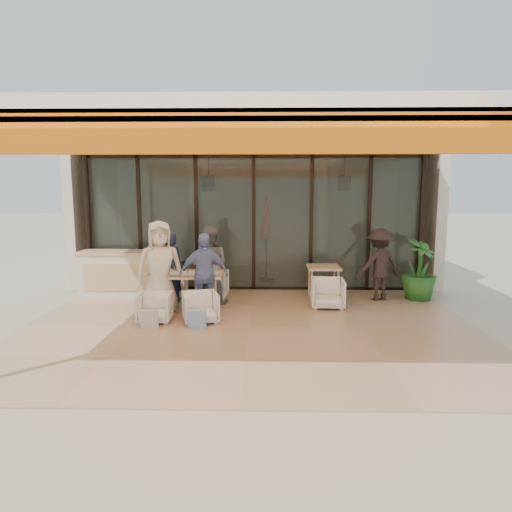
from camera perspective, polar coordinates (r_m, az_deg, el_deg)
The scene contains 21 objects.
ground at distance 8.11m, azimuth -0.86°, elevation -9.02°, with size 70.00×70.00×0.00m, color #C6B293.
terrace_floor at distance 8.11m, azimuth -0.86°, elevation -8.99°, with size 8.00×6.00×0.01m, color tan.
terrace_structure at distance 7.50m, azimuth -0.99°, elevation 14.68°, with size 8.00×6.00×3.40m.
glass_storefront at distance 10.76m, azimuth -0.29°, elevation 4.06°, with size 8.08×0.10×3.20m.
interior_block at distance 13.04m, azimuth 0.02°, elevation 7.64°, with size 9.05×3.62×3.52m.
host_counter at distance 10.70m, azimuth -16.42°, elevation -2.10°, with size 1.85×0.65×1.04m.
dining_table at distance 9.31m, azimuth -8.76°, elevation -2.45°, with size 1.50×0.90×0.93m.
chair_far_left at distance 10.37m, azimuth -10.07°, elevation -3.55°, with size 0.57×0.53×0.59m, color white.
chair_far_right at distance 10.23m, azimuth -5.45°, elevation -3.35°, with size 0.66×0.62×0.68m, color white.
chair_near_left at distance 8.56m, azimuth -12.56°, elevation -6.15°, with size 0.59×0.55×0.61m, color white.
chair_near_right at distance 8.40m, azimuth -6.96°, elevation -6.22°, with size 0.61×0.57×0.63m, color white.
diner_navy at distance 9.80m, azimuth -10.71°, elevation -1.53°, with size 0.55×0.36×1.51m, color #1A1C39.
diner_grey at distance 9.65m, azimuth -5.83°, elevation -1.16°, with size 0.80×0.63×1.65m, color slate.
diner_cream at distance 8.91m, azimuth -11.93°, elevation -1.53°, with size 0.90×0.58×1.83m, color beige.
diner_periwinkle at distance 8.78m, azimuth -6.55°, elevation -2.31°, with size 0.94×0.39×1.60m, color #717CBD.
tote_bag_cream at distance 8.23m, azimuth -13.19°, elevation -7.76°, with size 0.30×0.10×0.34m, color silver.
tote_bag_blue at distance 8.06m, azimuth -7.34°, elevation -7.94°, with size 0.30×0.10×0.34m, color #99BFD8.
side_table at distance 10.10m, azimuth 8.43°, elevation -1.85°, with size 0.70×0.70×0.74m.
side_chair at distance 9.43m, azimuth 8.95°, elevation -4.46°, with size 0.66×0.62×0.68m, color white.
standing_woman at distance 10.19m, azimuth 15.12°, elevation -1.09°, with size 1.02×0.59×1.58m, color black.
potted_palm at distance 10.52m, azimuth 19.77°, elevation -1.62°, with size 0.76×0.76×1.36m, color #1E5919.
Camera 1 is at (0.29, -7.72, 2.46)m, focal length 32.00 mm.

